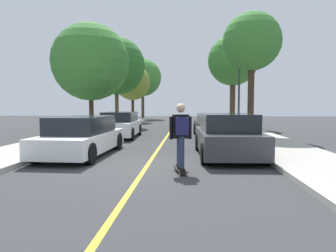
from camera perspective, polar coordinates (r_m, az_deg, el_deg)
ground at (r=8.84m, az=-3.88°, el=-7.37°), size 80.00×80.00×0.00m
sidewalk_right at (r=9.48m, az=26.47°, el=-6.58°), size 2.52×56.00×0.14m
center_line at (r=12.76m, az=-1.49°, el=-3.85°), size 0.12×39.20×0.01m
parked_car_left_nearest at (r=10.84m, az=-15.95°, el=-1.89°), size 2.02×4.56×1.35m
parked_car_left_near at (r=16.50m, az=-9.04°, el=0.19°), size 1.97×4.25×1.37m
parked_car_right_nearest at (r=10.36m, az=11.14°, el=-1.83°), size 2.07×4.27×1.45m
parked_car_right_near at (r=16.61m, az=8.35°, el=0.06°), size 1.97×4.72×1.27m
street_tree_left_nearest at (r=18.53m, az=-14.46°, el=11.63°), size 4.50×4.50×6.37m
street_tree_left_near at (r=24.74m, az=-9.75°, el=11.10°), size 4.57×4.57×7.00m
street_tree_left_far at (r=31.52m, az=-6.72°, el=8.15°), size 3.62×3.62×5.75m
street_tree_left_farthest at (r=38.50m, az=-4.82°, el=9.14°), size 4.70×4.70×7.46m
street_tree_right_nearest at (r=17.08m, az=15.59°, el=15.04°), size 3.07×3.07×6.50m
street_tree_right_near at (r=23.50m, az=12.22°, el=11.96°), size 3.75×3.75×6.82m
streetlamp at (r=18.79m, az=13.32°, el=7.92°), size 0.36×0.24×5.08m
skateboard at (r=7.83m, az=2.38°, el=-8.20°), size 0.40×0.87×0.10m
skateboarder at (r=7.65m, az=2.45°, el=-1.18°), size 0.59×0.70×1.68m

